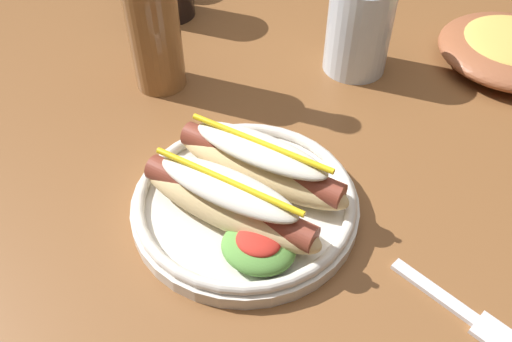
% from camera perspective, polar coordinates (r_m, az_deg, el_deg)
% --- Properties ---
extents(dining_table, '(1.25, 0.89, 0.74)m').
position_cam_1_polar(dining_table, '(0.77, -0.98, 2.70)').
color(dining_table, brown).
rests_on(dining_table, ground_plane).
extents(hot_dog_plate, '(0.23, 0.23, 0.08)m').
position_cam_1_polar(hot_dog_plate, '(0.53, -1.15, -2.60)').
color(hot_dog_plate, silver).
rests_on(hot_dog_plate, dining_table).
extents(fork, '(0.12, 0.07, 0.00)m').
position_cam_1_polar(fork, '(0.51, 21.39, -13.95)').
color(fork, silver).
rests_on(fork, dining_table).
extents(water_cup, '(0.09, 0.09, 0.12)m').
position_cam_1_polar(water_cup, '(0.73, 11.11, 14.97)').
color(water_cup, silver).
rests_on(water_cup, dining_table).
extents(glass_bottle, '(0.07, 0.07, 0.25)m').
position_cam_1_polar(glass_bottle, '(0.68, -11.19, 15.86)').
color(glass_bottle, brown).
rests_on(glass_bottle, dining_table).
extents(side_bowl, '(0.20, 0.20, 0.05)m').
position_cam_1_polar(side_bowl, '(0.82, 26.01, 11.85)').
color(side_bowl, brown).
rests_on(side_bowl, dining_table).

